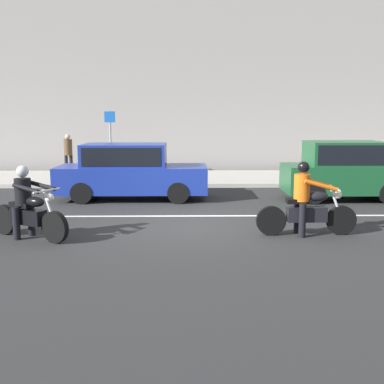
# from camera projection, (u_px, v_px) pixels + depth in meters

# --- Properties ---
(ground_plane) EXTENTS (80.00, 80.00, 0.00)m
(ground_plane) POSITION_uv_depth(u_px,v_px,m) (189.00, 224.00, 11.31)
(ground_plane) COLOR #292929
(sidewalk_slab) EXTENTS (40.00, 4.40, 0.14)m
(sidewalk_slab) POSITION_uv_depth(u_px,v_px,m) (187.00, 178.00, 19.20)
(sidewalk_slab) COLOR #A8A399
(sidewalk_slab) RESTS_ON ground_plane
(building_facade) EXTENTS (40.00, 1.40, 13.93)m
(building_facade) POSITION_uv_depth(u_px,v_px,m) (187.00, 19.00, 21.47)
(building_facade) COLOR gray
(building_facade) RESTS_ON ground_plane
(lane_marking_stripe) EXTENTS (18.00, 0.14, 0.01)m
(lane_marking_stripe) POSITION_uv_depth(u_px,v_px,m) (188.00, 216.00, 12.20)
(lane_marking_stripe) COLOR silver
(lane_marking_stripe) RESTS_ON ground_plane
(motorcycle_with_rider_orange_stripe) EXTENTS (2.18, 0.70, 1.60)m
(motorcycle_with_rider_orange_stripe) POSITION_uv_depth(u_px,v_px,m) (306.00, 205.00, 10.15)
(motorcycle_with_rider_orange_stripe) COLOR black
(motorcycle_with_rider_orange_stripe) RESTS_ON ground_plane
(motorcycle_with_rider_black_leather) EXTENTS (1.92, 1.18, 1.54)m
(motorcycle_with_rider_black_leather) POSITION_uv_depth(u_px,v_px,m) (28.00, 209.00, 9.87)
(motorcycle_with_rider_black_leather) COLOR black
(motorcycle_with_rider_black_leather) RESTS_ON ground_plane
(parked_sedan_cobalt_blue) EXTENTS (4.59, 1.82, 1.72)m
(parked_sedan_cobalt_blue) POSITION_uv_depth(u_px,v_px,m) (130.00, 171.00, 14.58)
(parked_sedan_cobalt_blue) COLOR navy
(parked_sedan_cobalt_blue) RESTS_ON ground_plane
(parked_hatchback_forest_green) EXTENTS (3.61, 1.76, 1.80)m
(parked_hatchback_forest_green) POSITION_uv_depth(u_px,v_px,m) (344.00, 170.00, 14.49)
(parked_hatchback_forest_green) COLOR #164C28
(parked_hatchback_forest_green) RESTS_ON ground_plane
(street_sign_post) EXTENTS (0.44, 0.08, 2.65)m
(street_sign_post) POSITION_uv_depth(u_px,v_px,m) (110.00, 137.00, 19.30)
(street_sign_post) COLOR gray
(street_sign_post) RESTS_ON sidewalk_slab
(pedestrian_bystander) EXTENTS (0.34, 0.34, 1.70)m
(pedestrian_bystander) POSITION_uv_depth(u_px,v_px,m) (68.00, 151.00, 19.50)
(pedestrian_bystander) COLOR black
(pedestrian_bystander) RESTS_ON sidewalk_slab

